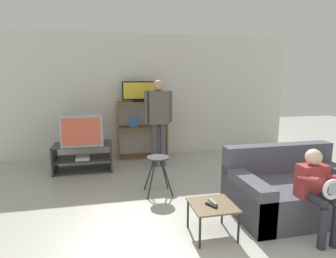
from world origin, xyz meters
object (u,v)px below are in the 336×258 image
(tv_stand, at_px, (83,157))
(television_flat, at_px, (140,92))
(folding_stool, at_px, (158,164))
(person_standing_adult, at_px, (159,115))
(television_main, at_px, (83,129))
(media_shelf, at_px, (142,129))
(remote_control_black, at_px, (211,205))
(snack_table, at_px, (212,208))
(remote_control_white, at_px, (213,202))
(couch, at_px, (292,191))
(person_seated_child, at_px, (317,187))

(tv_stand, distance_m, television_flat, 1.75)
(folding_stool, bearing_deg, person_standing_adult, 78.88)
(tv_stand, distance_m, television_main, 0.53)
(media_shelf, relative_size, remote_control_black, 8.28)
(television_main, xyz_separation_m, snack_table, (1.49, -2.58, -0.46))
(tv_stand, height_order, remote_control_white, tv_stand)
(media_shelf, relative_size, snack_table, 2.58)
(remote_control_white, bearing_deg, television_flat, 89.18)
(television_flat, distance_m, remote_control_white, 3.38)
(television_flat, bearing_deg, folding_stool, -89.80)
(television_flat, bearing_deg, media_shelf, -32.28)
(couch, bearing_deg, television_main, 139.57)
(remote_control_white, bearing_deg, couch, 5.06)
(folding_stool, xyz_separation_m, person_seated_child, (1.41, -1.48, 0.11))
(remote_control_black, distance_m, remote_control_white, 0.09)
(television_main, distance_m, snack_table, 3.02)
(television_flat, bearing_deg, remote_control_white, -83.09)
(media_shelf, xyz_separation_m, folding_stool, (-0.03, -1.99, -0.16))
(remote_control_white, relative_size, person_standing_adult, 0.09)
(television_flat, distance_m, person_standing_adult, 0.85)
(television_main, bearing_deg, remote_control_black, -60.84)
(snack_table, xyz_separation_m, remote_control_black, (-0.03, -0.04, 0.05))
(tv_stand, bearing_deg, television_flat, 30.36)
(folding_stool, bearing_deg, television_flat, 90.20)
(tv_stand, bearing_deg, remote_control_white, -58.91)
(television_flat, height_order, snack_table, television_flat)
(tv_stand, relative_size, remote_control_black, 7.17)
(tv_stand, height_order, couch, couch)
(remote_control_black, relative_size, remote_control_white, 1.00)
(media_shelf, height_order, folding_stool, media_shelf)
(tv_stand, xyz_separation_m, remote_control_black, (1.48, -2.61, 0.12))
(tv_stand, bearing_deg, couch, -40.04)
(couch, bearing_deg, remote_control_white, -167.20)
(snack_table, height_order, couch, couch)
(tv_stand, distance_m, remote_control_white, 2.96)
(media_shelf, distance_m, television_flat, 0.78)
(remote_control_white, bearing_deg, media_shelf, 88.56)
(person_standing_adult, bearing_deg, remote_control_black, -88.26)
(snack_table, xyz_separation_m, remote_control_white, (0.02, 0.03, 0.05))
(media_shelf, relative_size, couch, 0.77)
(snack_table, distance_m, person_seated_child, 1.11)
(folding_stool, bearing_deg, remote_control_white, -72.17)
(couch, distance_m, person_standing_adult, 2.68)
(tv_stand, distance_m, media_shelf, 1.39)
(television_flat, distance_m, couch, 3.51)
(person_standing_adult, bearing_deg, folding_stool, -101.12)
(tv_stand, relative_size, media_shelf, 0.87)
(television_main, relative_size, folding_stool, 1.27)
(remote_control_black, relative_size, person_standing_adult, 0.09)
(snack_table, distance_m, couch, 1.23)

